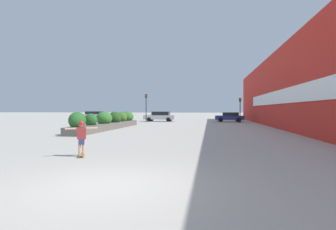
# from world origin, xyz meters

# --- Properties ---
(ground_plane) EXTENTS (300.00, 300.00, 0.00)m
(ground_plane) POSITION_xyz_m (0.00, 0.00, 0.00)
(ground_plane) COLOR #ADA89E
(building_wall_right) EXTENTS (0.67, 49.36, 7.23)m
(building_wall_right) POSITION_xyz_m (8.63, 18.92, 3.61)
(building_wall_right) COLOR red
(building_wall_right) RESTS_ON ground_plane
(planter_box) EXTENTS (1.40, 13.22, 1.57)m
(planter_box) POSITION_xyz_m (-6.50, 16.68, 0.64)
(planter_box) COLOR #605B54
(planter_box) RESTS_ON ground_plane
(skateboard) EXTENTS (0.51, 0.76, 0.09)m
(skateboard) POSITION_xyz_m (-2.35, 3.37, 0.07)
(skateboard) COLOR olive
(skateboard) RESTS_ON ground_plane
(skateboarder) EXTENTS (1.05, 0.57, 1.22)m
(skateboarder) POSITION_xyz_m (-2.35, 3.37, 0.83)
(skateboarder) COLOR tan
(skateboarder) RESTS_ON skateboard
(car_leftmost) EXTENTS (4.73, 1.91, 1.44)m
(car_leftmost) POSITION_xyz_m (-16.70, 35.86, 0.76)
(car_leftmost) COLOR #BCBCC1
(car_leftmost) RESTS_ON ground_plane
(car_center_left) EXTENTS (3.94, 2.00, 1.34)m
(car_center_left) POSITION_xyz_m (5.06, 32.18, 0.72)
(car_center_left) COLOR navy
(car_center_left) RESTS_ON ground_plane
(car_center_right) EXTENTS (3.83, 1.95, 1.41)m
(car_center_right) POSITION_xyz_m (17.43, 33.01, 0.75)
(car_center_right) COLOR slate
(car_center_right) RESTS_ON ground_plane
(car_rightmost) EXTENTS (4.55, 2.03, 1.44)m
(car_rightmost) POSITION_xyz_m (-4.90, 32.14, 0.76)
(car_rightmost) COLOR #BCBCC1
(car_rightmost) RESTS_ON ground_plane
(traffic_light_left) EXTENTS (0.28, 0.30, 3.82)m
(traffic_light_left) POSITION_xyz_m (-6.26, 29.10, 2.57)
(traffic_light_left) COLOR black
(traffic_light_left) RESTS_ON ground_plane
(traffic_light_right) EXTENTS (0.28, 0.30, 3.23)m
(traffic_light_right) POSITION_xyz_m (6.20, 29.46, 2.22)
(traffic_light_right) COLOR black
(traffic_light_right) RESTS_ON ground_plane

